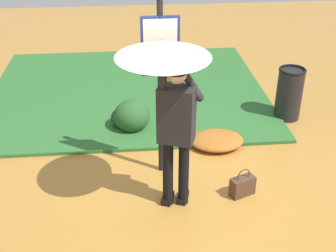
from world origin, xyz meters
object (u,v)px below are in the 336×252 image
(person_with_umbrella, at_px, (169,83))
(trash_bin, at_px, (289,93))
(info_sign_post, at_px, (160,67))
(handbag, at_px, (242,186))

(person_with_umbrella, distance_m, trash_bin, 3.08)
(person_with_umbrella, relative_size, info_sign_post, 0.89)
(info_sign_post, xyz_separation_m, trash_bin, (-2.11, -1.27, -1.03))
(person_with_umbrella, height_order, handbag, person_with_umbrella)
(person_with_umbrella, relative_size, handbag, 5.53)
(info_sign_post, distance_m, trash_bin, 2.67)
(info_sign_post, bearing_deg, trash_bin, -148.99)
(info_sign_post, distance_m, handbag, 1.73)
(handbag, xyz_separation_m, trash_bin, (-1.18, -1.88, 0.29))
(handbag, height_order, trash_bin, trash_bin)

